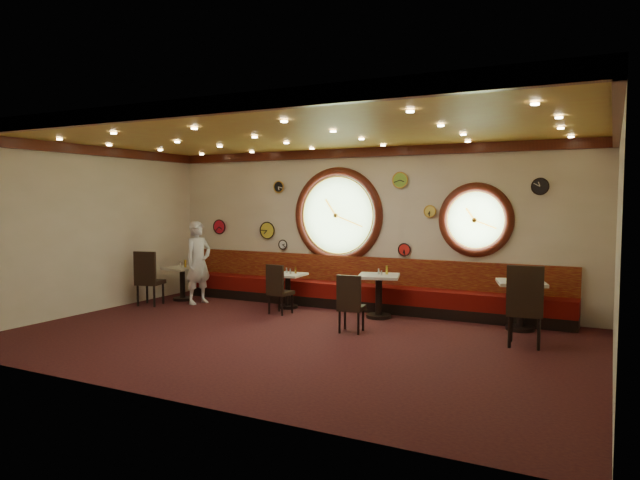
# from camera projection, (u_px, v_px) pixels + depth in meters

# --- Properties ---
(floor) EXTENTS (9.00, 6.00, 0.00)m
(floor) POSITION_uv_depth(u_px,v_px,m) (290.00, 338.00, 8.93)
(floor) COLOR #331116
(floor) RESTS_ON ground
(ceiling) EXTENTS (9.00, 6.00, 0.02)m
(ceiling) POSITION_uv_depth(u_px,v_px,m) (290.00, 132.00, 8.71)
(ceiling) COLOR gold
(ceiling) RESTS_ON wall_back
(wall_back) EXTENTS (9.00, 0.02, 3.20)m
(wall_back) POSITION_uv_depth(u_px,v_px,m) (365.00, 228.00, 11.48)
(wall_back) COLOR beige
(wall_back) RESTS_ON floor
(wall_front) EXTENTS (9.00, 0.02, 3.20)m
(wall_front) POSITION_uv_depth(u_px,v_px,m) (150.00, 252.00, 6.16)
(wall_front) COLOR beige
(wall_front) RESTS_ON floor
(wall_left) EXTENTS (0.02, 6.00, 3.20)m
(wall_left) POSITION_uv_depth(u_px,v_px,m) (86.00, 230.00, 10.87)
(wall_left) COLOR beige
(wall_left) RESTS_ON floor
(wall_right) EXTENTS (0.02, 6.00, 3.20)m
(wall_right) POSITION_uv_depth(u_px,v_px,m) (618.00, 248.00, 6.76)
(wall_right) COLOR beige
(wall_right) RESTS_ON floor
(molding_back) EXTENTS (9.00, 0.10, 0.18)m
(molding_back) POSITION_uv_depth(u_px,v_px,m) (364.00, 152.00, 11.33)
(molding_back) COLOR #3D130B
(molding_back) RESTS_ON wall_back
(molding_front) EXTENTS (9.00, 0.10, 0.18)m
(molding_front) POSITION_uv_depth(u_px,v_px,m) (151.00, 111.00, 6.09)
(molding_front) COLOR #3D130B
(molding_front) RESTS_ON wall_back
(molding_left) EXTENTS (0.10, 6.00, 0.18)m
(molding_left) POSITION_uv_depth(u_px,v_px,m) (86.00, 150.00, 10.74)
(molding_left) COLOR #3D130B
(molding_left) RESTS_ON wall_back
(molding_right) EXTENTS (0.10, 6.00, 0.18)m
(molding_right) POSITION_uv_depth(u_px,v_px,m) (617.00, 119.00, 6.68)
(molding_right) COLOR #3D130B
(molding_right) RESTS_ON wall_back
(banquette_base) EXTENTS (8.00, 0.55, 0.20)m
(banquette_base) POSITION_uv_depth(u_px,v_px,m) (359.00, 304.00, 11.33)
(banquette_base) COLOR black
(banquette_base) RESTS_ON floor
(banquette_seat) EXTENTS (8.00, 0.55, 0.30)m
(banquette_seat) POSITION_uv_depth(u_px,v_px,m) (359.00, 292.00, 11.32)
(banquette_seat) COLOR #560807
(banquette_seat) RESTS_ON banquette_base
(banquette_back) EXTENTS (8.00, 0.10, 0.55)m
(banquette_back) POSITION_uv_depth(u_px,v_px,m) (364.00, 270.00, 11.48)
(banquette_back) COLOR #5C070D
(banquette_back) RESTS_ON wall_back
(porthole_left_glass) EXTENTS (1.66, 0.02, 1.66)m
(porthole_left_glass) POSITION_uv_depth(u_px,v_px,m) (338.00, 215.00, 11.73)
(porthole_left_glass) COLOR #8CBE72
(porthole_left_glass) RESTS_ON wall_back
(porthole_left_frame) EXTENTS (1.98, 0.18, 1.98)m
(porthole_left_frame) POSITION_uv_depth(u_px,v_px,m) (338.00, 215.00, 11.72)
(porthole_left_frame) COLOR #3D130B
(porthole_left_frame) RESTS_ON wall_back
(porthole_left_ring) EXTENTS (1.61, 0.03, 1.61)m
(porthole_left_ring) POSITION_uv_depth(u_px,v_px,m) (337.00, 215.00, 11.69)
(porthole_left_ring) COLOR gold
(porthole_left_ring) RESTS_ON wall_back
(porthole_right_glass) EXTENTS (1.10, 0.02, 1.10)m
(porthole_right_glass) POSITION_uv_depth(u_px,v_px,m) (476.00, 220.00, 10.46)
(porthole_right_glass) COLOR #8CBE72
(porthole_right_glass) RESTS_ON wall_back
(porthole_right_frame) EXTENTS (1.38, 0.18, 1.38)m
(porthole_right_frame) POSITION_uv_depth(u_px,v_px,m) (476.00, 220.00, 10.44)
(porthole_right_frame) COLOR #3D130B
(porthole_right_frame) RESTS_ON wall_back
(porthole_right_ring) EXTENTS (1.09, 0.03, 1.09)m
(porthole_right_ring) POSITION_uv_depth(u_px,v_px,m) (475.00, 220.00, 10.42)
(porthole_right_ring) COLOR gold
(porthole_right_ring) RESTS_ON wall_back
(wall_clock_0) EXTENTS (0.36, 0.03, 0.36)m
(wall_clock_0) POSITION_uv_depth(u_px,v_px,m) (267.00, 230.00, 12.50)
(wall_clock_0) COLOR yellow
(wall_clock_0) RESTS_ON wall_back
(wall_clock_1) EXTENTS (0.24, 0.03, 0.24)m
(wall_clock_1) POSITION_uv_depth(u_px,v_px,m) (279.00, 187.00, 12.30)
(wall_clock_1) COLOR black
(wall_clock_1) RESTS_ON wall_back
(wall_clock_2) EXTENTS (0.20, 0.03, 0.20)m
(wall_clock_2) POSITION_uv_depth(u_px,v_px,m) (283.00, 245.00, 12.34)
(wall_clock_2) COLOR silver
(wall_clock_2) RESTS_ON wall_back
(wall_clock_3) EXTENTS (0.32, 0.03, 0.32)m
(wall_clock_3) POSITION_uv_depth(u_px,v_px,m) (220.00, 227.00, 13.09)
(wall_clock_3) COLOR red
(wall_clock_3) RESTS_ON wall_back
(wall_clock_4) EXTENTS (0.30, 0.03, 0.30)m
(wall_clock_4) POSITION_uv_depth(u_px,v_px,m) (400.00, 180.00, 11.03)
(wall_clock_4) COLOR #81BA3A
(wall_clock_4) RESTS_ON wall_back
(wall_clock_5) EXTENTS (0.28, 0.03, 0.28)m
(wall_clock_5) POSITION_uv_depth(u_px,v_px,m) (540.00, 186.00, 9.88)
(wall_clock_5) COLOR black
(wall_clock_5) RESTS_ON wall_back
(wall_clock_6) EXTENTS (0.24, 0.03, 0.24)m
(wall_clock_6) POSITION_uv_depth(u_px,v_px,m) (404.00, 250.00, 11.08)
(wall_clock_6) COLOR red
(wall_clock_6) RESTS_ON wall_back
(wall_clock_7) EXTENTS (0.22, 0.03, 0.22)m
(wall_clock_7) POSITION_uv_depth(u_px,v_px,m) (430.00, 211.00, 10.80)
(wall_clock_7) COLOR #E6CB4C
(wall_clock_7) RESTS_ON wall_back
(table_a) EXTENTS (0.73, 0.73, 0.72)m
(table_a) POSITION_uv_depth(u_px,v_px,m) (182.00, 279.00, 12.33)
(table_a) COLOR black
(table_a) RESTS_ON floor
(table_b) EXTENTS (0.67, 0.67, 0.69)m
(table_b) POSITION_uv_depth(u_px,v_px,m) (288.00, 286.00, 11.42)
(table_b) COLOR black
(table_b) RESTS_ON floor
(table_c) EXTENTS (0.90, 0.90, 0.80)m
(table_c) POSITION_uv_depth(u_px,v_px,m) (379.00, 291.00, 10.46)
(table_c) COLOR black
(table_c) RESTS_ON floor
(table_d) EXTENTS (0.92, 0.92, 0.82)m
(table_d) POSITION_uv_depth(u_px,v_px,m) (521.00, 299.00, 9.46)
(table_d) COLOR black
(table_d) RESTS_ON floor
(chair_a) EXTENTS (0.57, 0.57, 0.70)m
(chair_a) POSITION_uv_depth(u_px,v_px,m) (148.00, 275.00, 11.62)
(chair_a) COLOR black
(chair_a) RESTS_ON floor
(chair_b) EXTENTS (0.44, 0.44, 0.59)m
(chair_b) POSITION_uv_depth(u_px,v_px,m) (278.00, 286.00, 10.77)
(chair_b) COLOR black
(chair_b) RESTS_ON floor
(chair_c) EXTENTS (0.46, 0.46, 0.59)m
(chair_c) POSITION_uv_depth(u_px,v_px,m) (350.00, 300.00, 9.24)
(chair_c) COLOR black
(chair_c) RESTS_ON floor
(chair_d) EXTENTS (0.56, 0.56, 0.76)m
(chair_d) POSITION_uv_depth(u_px,v_px,m) (525.00, 301.00, 8.32)
(chair_d) COLOR black
(chair_d) RESTS_ON floor
(condiment_a_salt) EXTENTS (0.04, 0.04, 0.11)m
(condiment_a_salt) POSITION_uv_depth(u_px,v_px,m) (180.00, 264.00, 12.42)
(condiment_a_salt) COLOR #BABABE
(condiment_a_salt) RESTS_ON table_a
(condiment_b_salt) EXTENTS (0.04, 0.04, 0.11)m
(condiment_b_salt) POSITION_uv_depth(u_px,v_px,m) (287.00, 270.00, 11.48)
(condiment_b_salt) COLOR silver
(condiment_b_salt) RESTS_ON table_b
(condiment_c_salt) EXTENTS (0.04, 0.04, 0.11)m
(condiment_c_salt) POSITION_uv_depth(u_px,v_px,m) (379.00, 271.00, 10.49)
(condiment_c_salt) COLOR silver
(condiment_c_salt) RESTS_ON table_c
(condiment_d_salt) EXTENTS (0.04, 0.04, 0.11)m
(condiment_d_salt) POSITION_uv_depth(u_px,v_px,m) (515.00, 277.00, 9.58)
(condiment_d_salt) COLOR silver
(condiment_d_salt) RESTS_ON table_d
(condiment_a_pepper) EXTENTS (0.04, 0.04, 0.11)m
(condiment_a_pepper) POSITION_uv_depth(u_px,v_px,m) (181.00, 265.00, 12.25)
(condiment_a_pepper) COLOR silver
(condiment_a_pepper) RESTS_ON table_a
(condiment_b_pepper) EXTENTS (0.04, 0.04, 0.11)m
(condiment_b_pepper) POSITION_uv_depth(u_px,v_px,m) (290.00, 271.00, 11.36)
(condiment_b_pepper) COLOR silver
(condiment_b_pepper) RESTS_ON table_b
(condiment_c_pepper) EXTENTS (0.03, 0.03, 0.09)m
(condiment_c_pepper) POSITION_uv_depth(u_px,v_px,m) (382.00, 273.00, 10.36)
(condiment_c_pepper) COLOR silver
(condiment_c_pepper) RESTS_ON table_c
(condiment_d_pepper) EXTENTS (0.03, 0.03, 0.09)m
(condiment_d_pepper) POSITION_uv_depth(u_px,v_px,m) (524.00, 279.00, 9.32)
(condiment_d_pepper) COLOR silver
(condiment_d_pepper) RESTS_ON table_d
(condiment_a_bottle) EXTENTS (0.05, 0.05, 0.16)m
(condiment_a_bottle) POSITION_uv_depth(u_px,v_px,m) (185.00, 264.00, 12.29)
(condiment_a_bottle) COLOR gold
(condiment_a_bottle) RESTS_ON table_a
(condiment_b_bottle) EXTENTS (0.04, 0.04, 0.14)m
(condiment_b_bottle) POSITION_uv_depth(u_px,v_px,m) (296.00, 270.00, 11.42)
(condiment_b_bottle) COLOR #C78A2F
(condiment_b_bottle) RESTS_ON table_b
(condiment_c_bottle) EXTENTS (0.05, 0.05, 0.16)m
(condiment_c_bottle) POSITION_uv_depth(u_px,v_px,m) (387.00, 270.00, 10.48)
(condiment_c_bottle) COLOR gold
(condiment_c_bottle) RESTS_ON table_c
(condiment_d_bottle) EXTENTS (0.05, 0.05, 0.16)m
(condiment_d_bottle) POSITION_uv_depth(u_px,v_px,m) (526.00, 276.00, 9.53)
(condiment_d_bottle) COLOR yellow
(condiment_d_bottle) RESTS_ON table_d
(waiter) EXTENTS (0.52, 0.70, 1.72)m
(waiter) POSITION_uv_depth(u_px,v_px,m) (198.00, 263.00, 11.89)
(waiter) COLOR silver
(waiter) RESTS_ON floor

